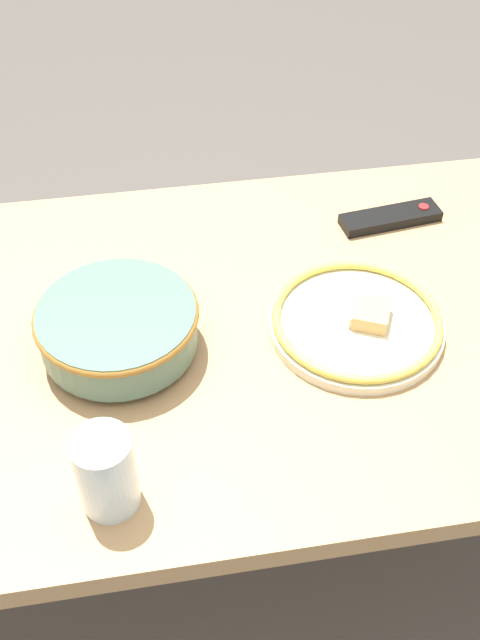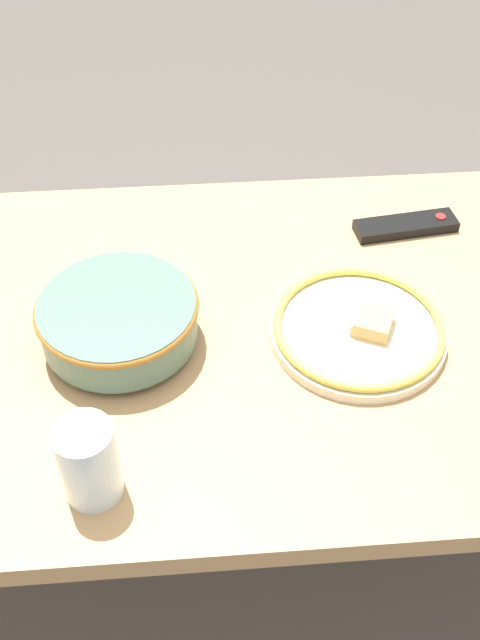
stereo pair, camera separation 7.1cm
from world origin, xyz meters
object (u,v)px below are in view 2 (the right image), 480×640
object	(u,v)px
noodle_bowl	(119,319)
tv_remote	(406,226)
food_plate	(359,329)
drinking_glass	(89,462)

from	to	relation	value
noodle_bowl	tv_remote	xyz separation A→B (m)	(0.52, 0.25, -0.04)
food_plate	tv_remote	distance (m)	0.30
noodle_bowl	food_plate	world-z (taller)	noodle_bowl
food_plate	drinking_glass	distance (m)	0.48
food_plate	tv_remote	world-z (taller)	food_plate
noodle_bowl	food_plate	bearing A→B (deg)	-2.80
tv_remote	drinking_glass	bearing A→B (deg)	-53.71
food_plate	tv_remote	bearing A→B (deg)	62.10
noodle_bowl	drinking_glass	world-z (taller)	drinking_glass
food_plate	drinking_glass	xyz separation A→B (m)	(-0.41, -0.26, 0.05)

